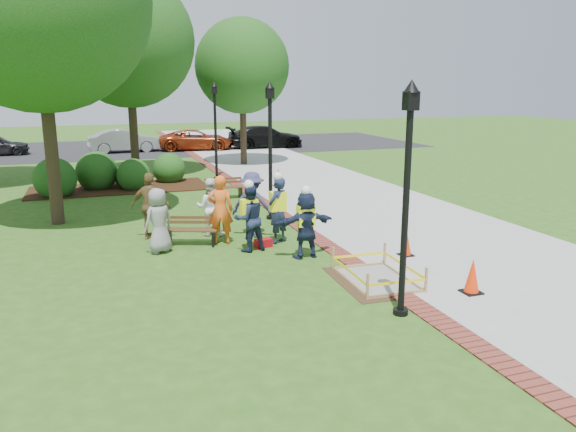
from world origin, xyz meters
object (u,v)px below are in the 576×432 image
object	(u,v)px
lamp_near	(407,183)
hivis_worker_c	(249,216)
hivis_worker_a	(306,222)
bench_near	(191,236)
hivis_worker_b	(278,208)
wet_concrete_pad	(377,271)
cone_front	(472,277)

from	to	relation	value
lamp_near	hivis_worker_c	world-z (taller)	lamp_near
hivis_worker_a	hivis_worker_c	bearing A→B (deg)	139.31
bench_near	hivis_worker_c	xyz separation A→B (m)	(1.32, -1.03, 0.68)
hivis_worker_b	bench_near	bearing A→B (deg)	166.15
wet_concrete_pad	cone_front	world-z (taller)	cone_front
hivis_worker_b	hivis_worker_c	xyz separation A→B (m)	(-0.92, -0.47, -0.04)
cone_front	lamp_near	distance (m)	2.88
bench_near	hivis_worker_c	distance (m)	1.80
bench_near	hivis_worker_b	world-z (taller)	hivis_worker_b
lamp_near	cone_front	bearing A→B (deg)	13.17
lamp_near	hivis_worker_a	distance (m)	4.19
wet_concrete_pad	bench_near	bearing A→B (deg)	128.78
wet_concrete_pad	cone_front	distance (m)	1.97
lamp_near	wet_concrete_pad	bearing A→B (deg)	76.12
wet_concrete_pad	hivis_worker_c	world-z (taller)	hivis_worker_c
cone_front	hivis_worker_c	bearing A→B (deg)	128.15
hivis_worker_a	lamp_near	bearing A→B (deg)	-83.99
wet_concrete_pad	hivis_worker_b	xyz separation A→B (m)	(-1.07, 3.57, 0.72)
wet_concrete_pad	lamp_near	xyz separation A→B (m)	(-0.43, -1.76, 2.25)
wet_concrete_pad	lamp_near	world-z (taller)	lamp_near
lamp_near	hivis_worker_b	size ratio (longest dim) A/B	2.21
hivis_worker_c	lamp_near	bearing A→B (deg)	-72.18
bench_near	hivis_worker_c	size ratio (longest dim) A/B	0.78
hivis_worker_a	hivis_worker_c	world-z (taller)	hivis_worker_c
cone_front	hivis_worker_b	size ratio (longest dim) A/B	0.39
bench_near	cone_front	size ratio (longest dim) A/B	1.93
hivis_worker_b	hivis_worker_a	bearing A→B (deg)	-80.96
lamp_near	hivis_worker_b	world-z (taller)	lamp_near
bench_near	hivis_worker_b	bearing A→B (deg)	-13.85
cone_front	hivis_worker_c	world-z (taller)	hivis_worker_c
hivis_worker_b	hivis_worker_c	world-z (taller)	hivis_worker_b
cone_front	lamp_near	world-z (taller)	lamp_near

